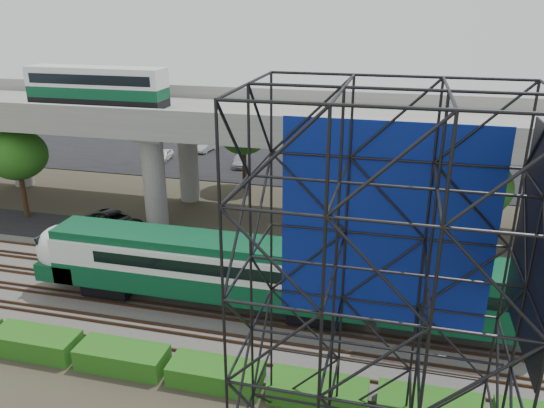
# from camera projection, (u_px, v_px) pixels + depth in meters

# --- Properties ---
(ground) EXTENTS (140.00, 140.00, 0.00)m
(ground) POSITION_uv_depth(u_px,v_px,m) (225.00, 330.00, 29.98)
(ground) COLOR #474233
(ground) RESTS_ON ground
(ballast_bed) EXTENTS (90.00, 12.00, 0.20)m
(ballast_bed) POSITION_uv_depth(u_px,v_px,m) (236.00, 310.00, 31.76)
(ballast_bed) COLOR slate
(ballast_bed) RESTS_ON ground
(service_road) EXTENTS (90.00, 5.00, 0.08)m
(service_road) POSITION_uv_depth(u_px,v_px,m) (270.00, 251.00, 39.49)
(service_road) COLOR black
(service_road) RESTS_ON ground
(parking_lot) EXTENTS (90.00, 18.00, 0.08)m
(parking_lot) POSITION_uv_depth(u_px,v_px,m) (320.00, 164.00, 60.81)
(parking_lot) COLOR black
(parking_lot) RESTS_ON ground
(harbor_water) EXTENTS (140.00, 40.00, 0.03)m
(harbor_water) POSITION_uv_depth(u_px,v_px,m) (343.00, 124.00, 80.78)
(harbor_water) COLOR #3E5B67
(harbor_water) RESTS_ON ground
(rail_tracks) EXTENTS (90.00, 9.52, 0.16)m
(rail_tracks) POSITION_uv_depth(u_px,v_px,m) (236.00, 308.00, 31.70)
(rail_tracks) COLOR #472D1E
(rail_tracks) RESTS_ON ballast_bed
(commuter_train) EXTENTS (29.30, 3.06, 4.30)m
(commuter_train) POSITION_uv_depth(u_px,v_px,m) (242.00, 270.00, 30.67)
(commuter_train) COLOR black
(commuter_train) RESTS_ON rail_tracks
(overpass) EXTENTS (80.00, 12.00, 12.40)m
(overpass) POSITION_uv_depth(u_px,v_px,m) (272.00, 126.00, 41.84)
(overpass) COLOR #9E9B93
(overpass) RESTS_ON ground
(scaffold_tower) EXTENTS (9.36, 6.36, 15.00)m
(scaffold_tower) POSITION_uv_depth(u_px,v_px,m) (378.00, 310.00, 18.18)
(scaffold_tower) COLOR black
(scaffold_tower) RESTS_ON ground
(hedge_strip) EXTENTS (34.60, 1.80, 1.20)m
(hedge_strip) POSITION_uv_depth(u_px,v_px,m) (216.00, 373.00, 25.66)
(hedge_strip) COLOR #1A5212
(hedge_strip) RESTS_ON ground
(trees) EXTENTS (40.94, 16.94, 7.69)m
(trees) POSITION_uv_depth(u_px,v_px,m) (232.00, 155.00, 43.71)
(trees) COLOR #382314
(trees) RESTS_ON ground
(suv) EXTENTS (5.98, 4.28, 1.51)m
(suv) POSITION_uv_depth(u_px,v_px,m) (115.00, 222.00, 42.72)
(suv) COLOR black
(suv) RESTS_ON service_road
(parked_cars) EXTENTS (38.43, 9.57, 1.30)m
(parked_cars) POSITION_uv_depth(u_px,v_px,m) (332.00, 160.00, 59.86)
(parked_cars) COLOR white
(parked_cars) RESTS_ON parking_lot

